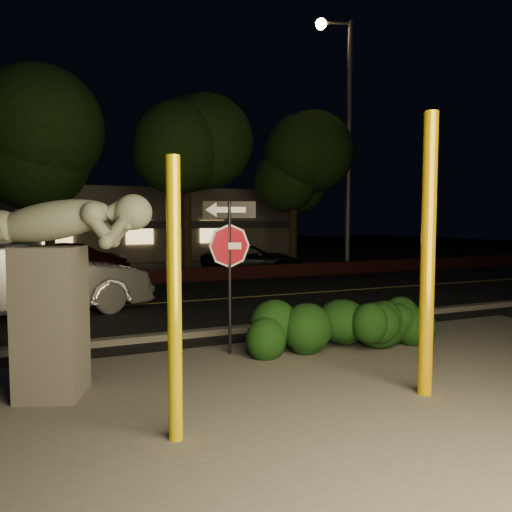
{
  "coord_description": "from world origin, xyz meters",
  "views": [
    {
      "loc": [
        -2.96,
        -6.31,
        2.27
      ],
      "look_at": [
        0.74,
        2.07,
        1.6
      ],
      "focal_mm": 35.0,
      "sensor_mm": 36.0,
      "label": 1
    }
  ],
  "objects_px": {
    "signpost": "(230,246)",
    "silver_sedan": "(36,280)",
    "yellow_pole_right": "(428,256)",
    "parked_car_darkred": "(76,259)",
    "parked_car_dark": "(251,260)",
    "streetlight": "(344,123)",
    "yellow_pole_left": "(174,301)",
    "sculpture": "(54,273)"
  },
  "relations": [
    {
      "from": "silver_sedan",
      "to": "parked_car_darkred",
      "type": "distance_m",
      "value": 9.05
    },
    {
      "from": "signpost",
      "to": "silver_sedan",
      "type": "xyz_separation_m",
      "value": [
        -2.97,
        5.03,
        -0.97
      ]
    },
    {
      "from": "streetlight",
      "to": "parked_car_dark",
      "type": "relative_size",
      "value": 2.59
    },
    {
      "from": "sculpture",
      "to": "silver_sedan",
      "type": "bearing_deg",
      "value": 113.11
    },
    {
      "from": "yellow_pole_right",
      "to": "parked_car_darkred",
      "type": "height_order",
      "value": "yellow_pole_right"
    },
    {
      "from": "yellow_pole_right",
      "to": "signpost",
      "type": "xyz_separation_m",
      "value": [
        -1.61,
        2.84,
        0.02
      ]
    },
    {
      "from": "yellow_pole_left",
      "to": "parked_car_dark",
      "type": "distance_m",
      "value": 16.01
    },
    {
      "from": "yellow_pole_left",
      "to": "sculpture",
      "type": "height_order",
      "value": "yellow_pole_left"
    },
    {
      "from": "parked_car_dark",
      "to": "streetlight",
      "type": "bearing_deg",
      "value": -68.8
    },
    {
      "from": "parked_car_dark",
      "to": "signpost",
      "type": "bearing_deg",
      "value": 178.3
    },
    {
      "from": "yellow_pole_left",
      "to": "silver_sedan",
      "type": "height_order",
      "value": "yellow_pole_left"
    },
    {
      "from": "sculpture",
      "to": "silver_sedan",
      "type": "xyz_separation_m",
      "value": [
        -0.23,
        6.01,
        -0.74
      ]
    },
    {
      "from": "signpost",
      "to": "parked_car_dark",
      "type": "relative_size",
      "value": 0.6
    },
    {
      "from": "signpost",
      "to": "parked_car_dark",
      "type": "xyz_separation_m",
      "value": [
        5.36,
        11.52,
        -1.23
      ]
    },
    {
      "from": "parked_car_dark",
      "to": "parked_car_darkred",
      "type": "bearing_deg",
      "value": 93.55
    },
    {
      "from": "yellow_pole_left",
      "to": "signpost",
      "type": "height_order",
      "value": "yellow_pole_left"
    },
    {
      "from": "parked_car_darkred",
      "to": "parked_car_dark",
      "type": "bearing_deg",
      "value": -129.01
    },
    {
      "from": "parked_car_dark",
      "to": "silver_sedan",
      "type": "bearing_deg",
      "value": 151.15
    },
    {
      "from": "sculpture",
      "to": "parked_car_dark",
      "type": "relative_size",
      "value": 0.6
    },
    {
      "from": "streetlight",
      "to": "silver_sedan",
      "type": "distance_m",
      "value": 15.33
    },
    {
      "from": "yellow_pole_right",
      "to": "signpost",
      "type": "relative_size",
      "value": 1.41
    },
    {
      "from": "silver_sedan",
      "to": "streetlight",
      "type": "bearing_deg",
      "value": -75.75
    },
    {
      "from": "parked_car_darkred",
      "to": "signpost",
      "type": "bearing_deg",
      "value": 166.67
    },
    {
      "from": "signpost",
      "to": "sculpture",
      "type": "bearing_deg",
      "value": -141.49
    },
    {
      "from": "parked_car_dark",
      "to": "yellow_pole_left",
      "type": "bearing_deg",
      "value": 177.16
    },
    {
      "from": "signpost",
      "to": "silver_sedan",
      "type": "bearing_deg",
      "value": 139.34
    },
    {
      "from": "streetlight",
      "to": "parked_car_darkred",
      "type": "distance_m",
      "value": 12.96
    },
    {
      "from": "yellow_pole_right",
      "to": "sculpture",
      "type": "distance_m",
      "value": 4.73
    },
    {
      "from": "signpost",
      "to": "parked_car_dark",
      "type": "bearing_deg",
      "value": 83.85
    },
    {
      "from": "signpost",
      "to": "streetlight",
      "type": "xyz_separation_m",
      "value": [
        9.78,
        11.36,
        4.75
      ]
    },
    {
      "from": "yellow_pole_left",
      "to": "parked_car_darkred",
      "type": "bearing_deg",
      "value": 89.27
    },
    {
      "from": "parked_car_darkred",
      "to": "yellow_pole_right",
      "type": "bearing_deg",
      "value": 171.05
    },
    {
      "from": "signpost",
      "to": "parked_car_darkred",
      "type": "xyz_separation_m",
      "value": [
        -1.46,
        13.96,
        -1.16
      ]
    },
    {
      "from": "sculpture",
      "to": "parked_car_darkred",
      "type": "distance_m",
      "value": 15.02
    },
    {
      "from": "yellow_pole_left",
      "to": "yellow_pole_right",
      "type": "xyz_separation_m",
      "value": [
        3.28,
        0.0,
        0.35
      ]
    },
    {
      "from": "yellow_pole_left",
      "to": "yellow_pole_right",
      "type": "bearing_deg",
      "value": 0.07
    },
    {
      "from": "silver_sedan",
      "to": "signpost",
      "type": "bearing_deg",
      "value": -161.6
    },
    {
      "from": "yellow_pole_left",
      "to": "sculpture",
      "type": "bearing_deg",
      "value": 119.8
    },
    {
      "from": "silver_sedan",
      "to": "parked_car_dark",
      "type": "relative_size",
      "value": 1.22
    },
    {
      "from": "sculpture",
      "to": "parked_car_dark",
      "type": "xyz_separation_m",
      "value": [
        8.1,
        12.5,
        -1.0
      ]
    },
    {
      "from": "yellow_pole_left",
      "to": "signpost",
      "type": "xyz_separation_m",
      "value": [
        1.67,
        2.84,
        0.38
      ]
    },
    {
      "from": "yellow_pole_right",
      "to": "signpost",
      "type": "bearing_deg",
      "value": 119.51
    }
  ]
}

